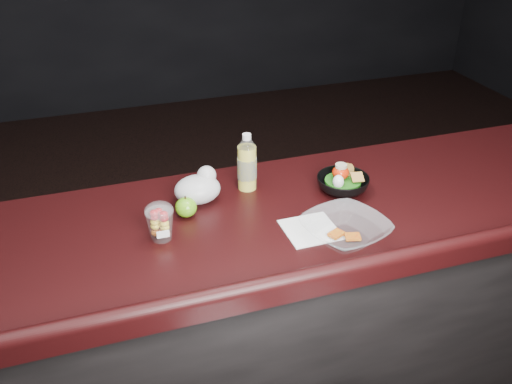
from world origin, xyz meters
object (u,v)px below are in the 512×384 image
snack_bowl (342,183)px  takeout_bowl (345,230)px  lemonade_bottle (247,166)px  green_apple (186,207)px  fruit_cup (160,221)px

snack_bowl → takeout_bowl: (-0.12, -0.26, -0.00)m
snack_bowl → lemonade_bottle: bearing=157.5°
lemonade_bottle → green_apple: lemonade_bottle is taller
snack_bowl → takeout_bowl: bearing=-114.1°
green_apple → takeout_bowl: green_apple is taller
green_apple → takeout_bowl: size_ratio=0.24×
lemonade_bottle → green_apple: (-0.24, -0.11, -0.05)m
lemonade_bottle → fruit_cup: 0.40m
fruit_cup → snack_bowl: size_ratio=0.52×
snack_bowl → green_apple: bearing=178.6°
fruit_cup → snack_bowl: 0.64m
green_apple → snack_bowl: 0.54m
fruit_cup → green_apple: size_ratio=1.69×
snack_bowl → fruit_cup: bearing=-172.2°
green_apple → snack_bowl: bearing=-1.4°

